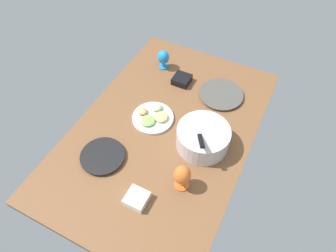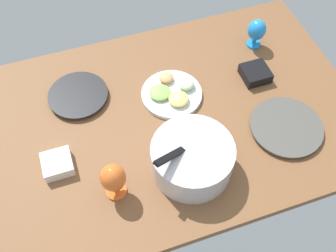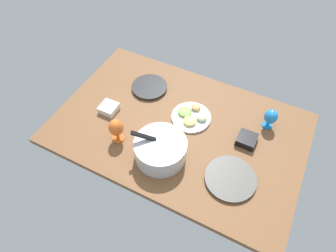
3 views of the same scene
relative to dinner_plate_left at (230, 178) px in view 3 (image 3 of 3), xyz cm
name	(u,v)px [view 3 (image 3 of 3)]	position (x,y,z in cm)	size (l,w,h in cm)	color
ground_plane	(178,128)	(42.86, -21.22, -3.06)	(160.00, 104.00, 4.00)	brown
dinner_plate_left	(230,178)	(0.00, 0.00, 0.00)	(29.64, 29.64, 2.04)	silver
dinner_plate_right	(149,87)	(76.88, -43.34, 0.16)	(25.62, 25.62, 2.35)	#4C4C51
mixing_bowl	(160,149)	(43.36, 4.02, 6.24)	(31.19, 30.77, 20.78)	silver
fruit_platter	(191,116)	(38.33, -31.44, 0.77)	(26.24, 26.24, 5.47)	silver
hurricane_glass_orange	(116,128)	(72.61, 4.58, 9.39)	(9.17, 9.17, 17.04)	orange
hurricane_glass_blue	(271,117)	(-8.46, -47.96, 7.71)	(8.47, 8.47, 14.42)	#1E85DF
square_bowl_white	(109,108)	(90.96, -12.39, 1.57)	(11.10, 11.10, 4.72)	white
square_bowl_black	(247,139)	(-0.06, -29.32, 1.64)	(11.59, 11.59, 4.85)	black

